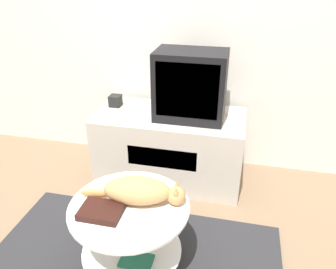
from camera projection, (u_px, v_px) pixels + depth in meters
The scene contains 9 objects.
ground_plane at pixel (132, 267), 2.06m from camera, with size 12.00×12.00×0.00m, color #7F664C.
wall_back at pixel (179, 18), 2.68m from camera, with size 8.00×0.05×2.60m.
rug at pixel (132, 265), 2.06m from camera, with size 1.85×1.08×0.02m.
tv_stand at pixel (170, 147), 2.81m from camera, with size 1.22×0.59×0.60m.
tv at pixel (190, 86), 2.50m from camera, with size 0.54×0.35×0.53m.
speaker at pixel (115, 101), 2.81m from camera, with size 0.10×0.10×0.10m.
coffee_table at pixel (131, 229), 1.90m from camera, with size 0.68×0.68×0.48m.
dvd_box at pixel (101, 211), 1.75m from camera, with size 0.22×0.17×0.04m.
cat at pixel (140, 191), 1.82m from camera, with size 0.60×0.23×0.15m.
Camera 1 is at (0.54, -1.35, 1.70)m, focal length 35.00 mm.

